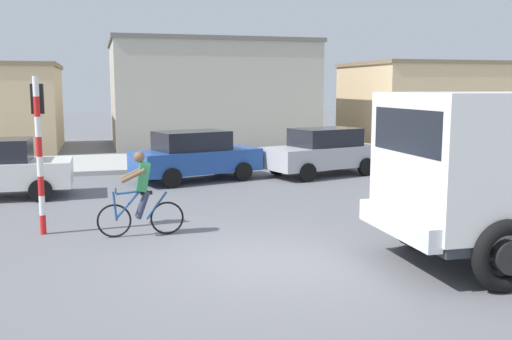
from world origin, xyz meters
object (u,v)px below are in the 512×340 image
object	(u,v)px
traffic_light_pole	(39,133)
car_far_side	(195,155)
cyclist	(141,194)
car_red_near	(323,151)

from	to	relation	value
traffic_light_pole	car_far_side	size ratio (longest dim) A/B	0.74
cyclist	traffic_light_pole	distance (m)	2.40
car_red_near	car_far_side	world-z (taller)	same
cyclist	car_far_side	xyz separation A→B (m)	(2.19, 6.60, -0.05)
cyclist	car_red_near	xyz separation A→B (m)	(6.56, 6.61, -0.05)
cyclist	traffic_light_pole	world-z (taller)	traffic_light_pole
traffic_light_pole	car_red_near	size ratio (longest dim) A/B	0.74
cyclist	car_far_side	size ratio (longest dim) A/B	0.40
cyclist	car_far_side	world-z (taller)	cyclist
traffic_light_pole	car_far_side	xyz separation A→B (m)	(4.12, 5.85, -1.25)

